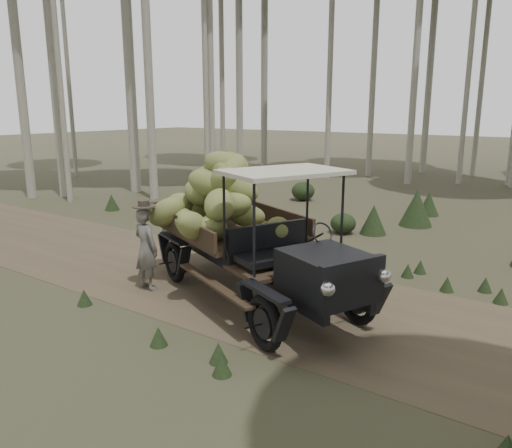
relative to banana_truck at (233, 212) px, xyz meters
The scene contains 5 objects.
ground 1.73m from the banana_truck, 16.87° to the left, with size 120.00×120.00×0.00m, color #473D2B.
dirt_track 1.72m from the banana_truck, 16.87° to the left, with size 70.00×4.00×0.01m, color brown.
banana_truck is the anchor object (origin of this frame).
farmer 1.87m from the banana_truck, 150.21° to the right, with size 0.64×0.49×1.77m.
undergrowth 2.67m from the banana_truck, ahead, with size 20.48×20.30×1.30m.
Camera 1 is at (4.99, -7.43, 3.49)m, focal length 35.00 mm.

